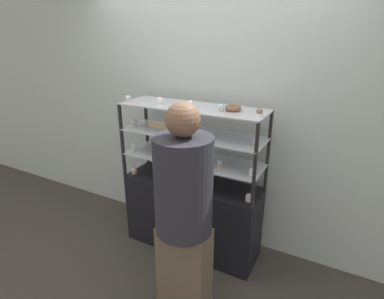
% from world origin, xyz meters
% --- Properties ---
extents(ground_plane, '(20.00, 20.00, 0.00)m').
position_xyz_m(ground_plane, '(0.00, 0.00, 0.00)').
color(ground_plane, '#38332D').
extents(back_wall, '(8.00, 0.05, 2.60)m').
position_xyz_m(back_wall, '(0.00, 0.35, 1.30)').
color(back_wall, '#A8B2AD').
rests_on(back_wall, ground_plane).
extents(display_base, '(1.31, 0.42, 0.73)m').
position_xyz_m(display_base, '(0.00, 0.00, 0.37)').
color(display_base, black).
rests_on(display_base, ground_plane).
extents(display_riser_lower, '(1.31, 0.42, 0.24)m').
position_xyz_m(display_riser_lower, '(0.00, 0.00, 0.96)').
color(display_riser_lower, black).
rests_on(display_riser_lower, display_base).
extents(display_riser_middle, '(1.31, 0.42, 0.24)m').
position_xyz_m(display_riser_middle, '(0.00, 0.00, 1.20)').
color(display_riser_middle, black).
rests_on(display_riser_middle, display_riser_lower).
extents(display_riser_upper, '(1.31, 0.42, 0.24)m').
position_xyz_m(display_riser_upper, '(0.00, 0.00, 1.44)').
color(display_riser_upper, black).
rests_on(display_riser_upper, display_riser_middle).
extents(layer_cake_centerpiece, '(0.21, 0.21, 0.12)m').
position_xyz_m(layer_cake_centerpiece, '(-0.09, 0.06, 0.79)').
color(layer_cake_centerpiece, '#C66660').
rests_on(layer_cake_centerpiece, display_base).
extents(sheet_cake_frosted, '(0.23, 0.14, 0.06)m').
position_xyz_m(sheet_cake_frosted, '(-0.35, 0.05, 1.24)').
color(sheet_cake_frosted, '#DBBC84').
rests_on(sheet_cake_frosted, display_riser_middle).
extents(cupcake_0, '(0.06, 0.06, 0.07)m').
position_xyz_m(cupcake_0, '(-0.60, -0.11, 0.76)').
color(cupcake_0, '#CCB28C').
rests_on(cupcake_0, display_base).
extents(cupcake_1, '(0.06, 0.06, 0.07)m').
position_xyz_m(cupcake_1, '(0.58, -0.09, 0.76)').
color(cupcake_1, white).
rests_on(cupcake_1, display_base).
extents(price_tag_0, '(0.04, 0.00, 0.04)m').
position_xyz_m(price_tag_0, '(-0.29, -0.19, 0.75)').
color(price_tag_0, white).
rests_on(price_tag_0, display_base).
extents(cupcake_2, '(0.05, 0.05, 0.07)m').
position_xyz_m(cupcake_2, '(-0.60, -0.08, 1.00)').
color(cupcake_2, white).
rests_on(cupcake_2, display_riser_lower).
extents(cupcake_3, '(0.05, 0.05, 0.07)m').
position_xyz_m(cupcake_3, '(-0.31, -0.11, 1.00)').
color(cupcake_3, '#CCB28C').
rests_on(cupcake_3, display_riser_lower).
extents(cupcake_4, '(0.05, 0.05, 0.07)m').
position_xyz_m(cupcake_4, '(0.01, -0.06, 1.00)').
color(cupcake_4, beige).
rests_on(cupcake_4, display_riser_lower).
extents(cupcake_5, '(0.05, 0.05, 0.07)m').
position_xyz_m(cupcake_5, '(0.30, -0.06, 1.00)').
color(cupcake_5, '#CCB28C').
rests_on(cupcake_5, display_riser_lower).
extents(cupcake_6, '(0.05, 0.05, 0.07)m').
position_xyz_m(cupcake_6, '(0.59, -0.10, 1.00)').
color(cupcake_6, white).
rests_on(cupcake_6, display_riser_lower).
extents(price_tag_1, '(0.04, 0.00, 0.04)m').
position_xyz_m(price_tag_1, '(0.24, -0.19, 0.99)').
color(price_tag_1, white).
rests_on(price_tag_1, display_riser_lower).
extents(cupcake_7, '(0.05, 0.05, 0.07)m').
position_xyz_m(cupcake_7, '(-0.60, -0.06, 1.24)').
color(cupcake_7, '#CCB28C').
rests_on(cupcake_7, display_riser_middle).
extents(cupcake_8, '(0.05, 0.05, 0.07)m').
position_xyz_m(cupcake_8, '(0.01, -0.04, 1.24)').
color(cupcake_8, '#CCB28C').
rests_on(cupcake_8, display_riser_middle).
extents(cupcake_9, '(0.05, 0.05, 0.07)m').
position_xyz_m(cupcake_9, '(0.60, -0.06, 1.24)').
color(cupcake_9, '#CCB28C').
rests_on(cupcake_9, display_riser_middle).
extents(price_tag_2, '(0.04, 0.00, 0.04)m').
position_xyz_m(price_tag_2, '(-0.08, -0.19, 1.23)').
color(price_tag_2, white).
rests_on(price_tag_2, display_riser_middle).
extents(cupcake_10, '(0.05, 0.05, 0.06)m').
position_xyz_m(cupcake_10, '(-0.60, -0.11, 1.48)').
color(cupcake_10, '#CCB28C').
rests_on(cupcake_10, display_riser_upper).
extents(cupcake_11, '(0.05, 0.05, 0.06)m').
position_xyz_m(cupcake_11, '(-0.30, -0.05, 1.48)').
color(cupcake_11, white).
rests_on(cupcake_11, display_riser_upper).
extents(cupcake_12, '(0.05, 0.05, 0.06)m').
position_xyz_m(cupcake_12, '(0.01, -0.04, 1.48)').
color(cupcake_12, '#CCB28C').
rests_on(cupcake_12, display_riser_upper).
extents(cupcake_13, '(0.05, 0.05, 0.06)m').
position_xyz_m(cupcake_13, '(0.29, -0.05, 1.48)').
color(cupcake_13, '#CCB28C').
rests_on(cupcake_13, display_riser_upper).
extents(cupcake_14, '(0.05, 0.05, 0.06)m').
position_xyz_m(cupcake_14, '(0.61, -0.06, 1.48)').
color(cupcake_14, white).
rests_on(cupcake_14, display_riser_upper).
extents(price_tag_3, '(0.04, 0.00, 0.04)m').
position_xyz_m(price_tag_3, '(-0.04, -0.19, 1.48)').
color(price_tag_3, white).
rests_on(price_tag_3, display_riser_upper).
extents(donut_glazed, '(0.13, 0.13, 0.04)m').
position_xyz_m(donut_glazed, '(0.37, 0.01, 1.47)').
color(donut_glazed, brown).
rests_on(donut_glazed, display_riser_upper).
extents(customer_figure, '(0.39, 0.39, 1.66)m').
position_xyz_m(customer_figure, '(0.32, -0.73, 0.89)').
color(customer_figure, brown).
rests_on(customer_figure, ground_plane).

